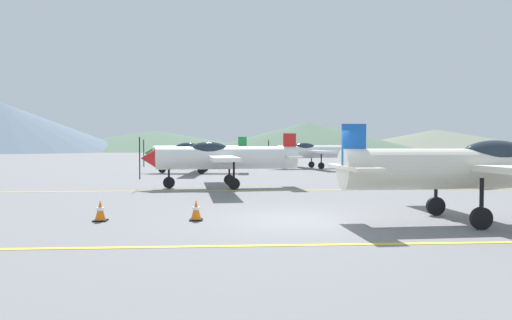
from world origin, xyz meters
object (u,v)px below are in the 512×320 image
(airplane_mid, at_px, (221,157))
(airplane_far, at_px, (196,153))
(airplane_back, at_px, (311,151))
(traffic_cone_front, at_px, (100,211))
(traffic_cone_side, at_px, (196,210))
(airplane_near, at_px, (474,167))
(car_sedan, at_px, (449,168))

(airplane_mid, distance_m, airplane_far, 11.66)
(airplane_back, bearing_deg, airplane_far, -150.01)
(traffic_cone_front, distance_m, traffic_cone_side, 2.65)
(airplane_near, bearing_deg, car_sedan, 66.16)
(airplane_mid, bearing_deg, traffic_cone_front, -108.72)
(airplane_near, distance_m, traffic_cone_front, 10.41)
(airplane_back, xyz_separation_m, traffic_cone_side, (-8.11, -26.47, -1.22))
(airplane_mid, distance_m, traffic_cone_front, 10.01)
(airplane_near, distance_m, airplane_far, 23.43)
(airplane_far, bearing_deg, airplane_mid, -79.84)
(airplane_far, height_order, traffic_cone_side, airplane_far)
(airplane_back, bearing_deg, airplane_mid, -113.97)
(airplane_back, height_order, traffic_cone_front, airplane_back)
(car_sedan, xyz_separation_m, traffic_cone_front, (-15.37, -10.77, -0.56))
(airplane_far, relative_size, car_sedan, 1.92)
(airplane_near, bearing_deg, traffic_cone_front, 176.22)
(traffic_cone_side, bearing_deg, car_sedan, 40.35)
(car_sedan, distance_m, traffic_cone_front, 18.78)
(airplane_far, height_order, traffic_cone_front, airplane_far)
(airplane_near, xyz_separation_m, airplane_mid, (-7.12, 10.09, 0.00))
(airplane_back, bearing_deg, traffic_cone_side, -107.04)
(airplane_mid, distance_m, traffic_cone_side, 9.54)
(airplane_near, relative_size, airplane_back, 1.00)
(airplane_near, distance_m, airplane_mid, 12.35)
(airplane_far, relative_size, traffic_cone_side, 15.15)
(airplane_far, bearing_deg, car_sedan, -35.36)
(airplane_back, bearing_deg, airplane_near, -90.95)
(car_sedan, height_order, traffic_cone_front, car_sedan)
(car_sedan, bearing_deg, traffic_cone_side, -139.65)
(traffic_cone_front, bearing_deg, car_sedan, 35.02)
(airplane_far, height_order, airplane_back, same)
(airplane_near, height_order, airplane_far, same)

